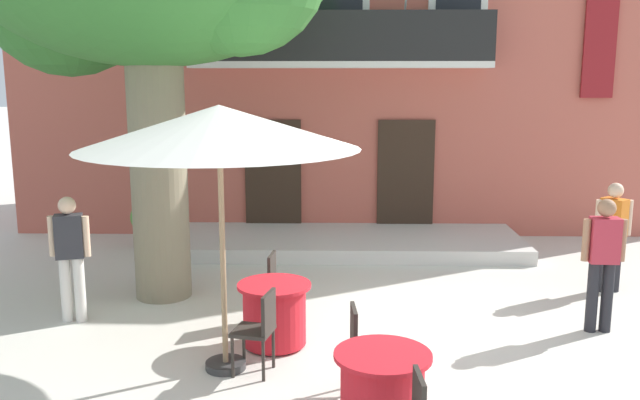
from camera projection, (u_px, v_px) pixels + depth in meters
name	position (u px, v px, depth m)	size (l,w,h in m)	color
ground_plane	(413.00, 329.00, 8.34)	(120.00, 120.00, 0.00)	beige
building_facade	(339.00, 48.00, 14.54)	(13.00, 5.09, 7.50)	#BC5B4C
entrance_step_platform	(339.00, 242.00, 12.20)	(6.62, 2.16, 0.25)	silver
cafe_table_near_tree	(382.00, 392.00, 5.84)	(0.86, 0.86, 0.76)	red
cafe_chair_near_tree_1	(364.00, 344.00, 6.55)	(0.43, 0.43, 0.91)	#2D2823
cafe_table_middle	(275.00, 314.00, 7.77)	(0.86, 0.86, 0.76)	red
cafe_chair_middle_0	(280.00, 283.00, 8.49)	(0.44, 0.44, 0.91)	#2D2823
cafe_chair_middle_1	(260.00, 326.00, 7.01)	(0.48, 0.48, 0.91)	#2D2823
cafe_umbrella	(219.00, 128.00, 6.75)	(2.90, 2.90, 2.85)	#997A56
ground_planter_left	(141.00, 224.00, 12.24)	(0.38, 0.38, 0.80)	slate
pedestrian_near_entrance	(612.00, 231.00, 9.66)	(0.53, 0.40, 1.62)	#232328
pedestrian_mid_plaza	(70.00, 252.00, 8.46)	(0.53, 0.31, 1.64)	silver
pedestrian_by_tree	(603.00, 258.00, 8.11)	(0.53, 0.23, 1.68)	#232328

